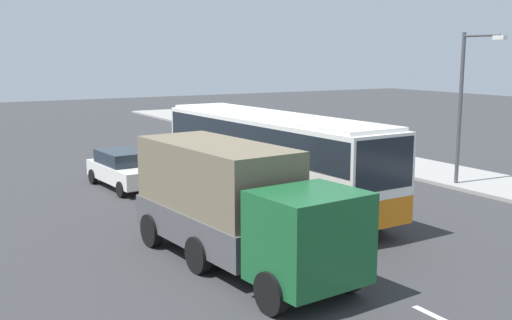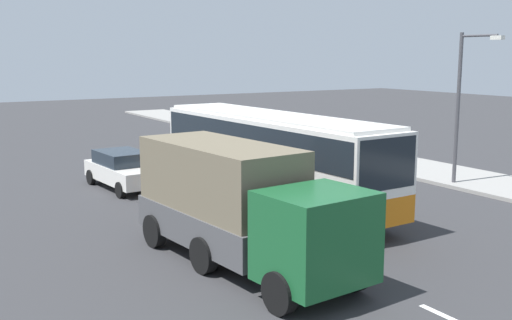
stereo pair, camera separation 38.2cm
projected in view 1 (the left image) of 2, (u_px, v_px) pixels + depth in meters
name	position (u px, v px, depth m)	size (l,w,h in m)	color
ground_plane	(297.00, 216.00, 21.05)	(120.00, 120.00, 0.00)	#333335
sidewalk_curb	(489.00, 184.00, 26.04)	(80.00, 4.00, 0.15)	gray
lane_centreline	(212.00, 209.00, 22.02)	(25.31, 0.16, 0.01)	white
coach_bus	(271.00, 150.00, 22.07)	(11.63, 3.02, 3.41)	orange
cargo_truck	(234.00, 203.00, 15.94)	(7.77, 3.06, 3.16)	#19592D
car_white_minivan	(125.00, 168.00, 25.51)	(4.53, 2.22, 1.54)	white
street_lamp	(465.00, 96.00, 25.00)	(2.05, 0.24, 6.27)	#47474C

